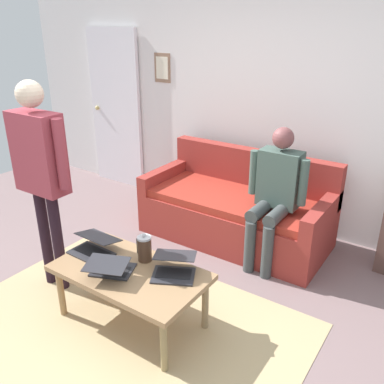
% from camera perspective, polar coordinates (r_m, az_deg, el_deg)
% --- Properties ---
extents(ground_plane, '(7.68, 7.68, 0.00)m').
position_cam_1_polar(ground_plane, '(3.32, -7.72, -17.31)').
color(ground_plane, slate).
extents(area_rug, '(2.58, 1.81, 0.01)m').
position_cam_1_polar(area_rug, '(3.28, -9.40, -18.01)').
color(area_rug, tan).
rests_on(area_rug, ground_plane).
extents(back_wall, '(7.04, 0.11, 2.70)m').
position_cam_1_polar(back_wall, '(4.48, 10.61, 12.39)').
color(back_wall, silver).
rests_on(back_wall, ground_plane).
extents(interior_door, '(0.82, 0.09, 2.05)m').
position_cam_1_polar(interior_door, '(5.66, -10.50, 11.17)').
color(interior_door, silver).
rests_on(interior_door, ground_plane).
extents(couch, '(1.88, 0.87, 0.88)m').
position_cam_1_polar(couch, '(4.29, 6.25, -2.53)').
color(couch, maroon).
rests_on(couch, ground_plane).
extents(coffee_table, '(1.13, 0.63, 0.45)m').
position_cam_1_polar(coffee_table, '(3.09, -8.60, -11.41)').
color(coffee_table, '#94704C').
rests_on(coffee_table, ground_plane).
extents(laptop_left, '(0.39, 0.40, 0.13)m').
position_cam_1_polar(laptop_left, '(3.03, -11.21, -10.29)').
color(laptop_left, '#28282D').
rests_on(laptop_left, coffee_table).
extents(laptop_center, '(0.41, 0.41, 0.13)m').
position_cam_1_polar(laptop_center, '(2.97, -2.52, -10.51)').
color(laptop_center, '#28282D').
rests_on(laptop_center, coffee_table).
extents(laptop_right, '(0.35, 0.30, 0.14)m').
position_cam_1_polar(laptop_right, '(3.31, -13.47, -7.48)').
color(laptop_right, '#28282D').
rests_on(laptop_right, coffee_table).
extents(french_press, '(0.13, 0.11, 0.23)m').
position_cam_1_polar(french_press, '(3.12, -6.60, -7.77)').
color(french_press, '#4C3323').
rests_on(french_press, coffee_table).
extents(person_standing, '(0.60, 0.20, 1.74)m').
position_cam_1_polar(person_standing, '(3.38, -20.34, 3.81)').
color(person_standing, black).
rests_on(person_standing, ground_plane).
extents(person_seated, '(0.55, 0.51, 1.28)m').
position_cam_1_polar(person_seated, '(3.74, 11.47, 0.31)').
color(person_seated, '#3B4040').
rests_on(person_seated, ground_plane).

